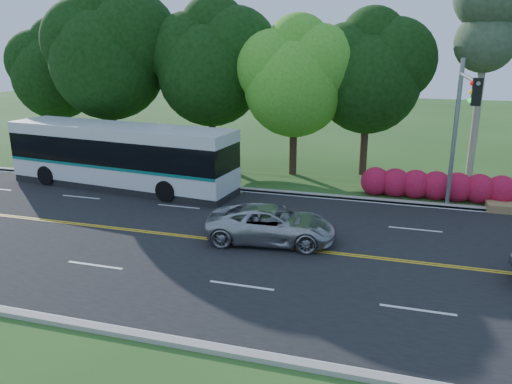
# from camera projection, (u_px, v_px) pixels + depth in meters

# --- Properties ---
(ground) EXTENTS (120.00, 120.00, 0.00)m
(ground) POSITION_uv_depth(u_px,v_px,m) (282.00, 248.00, 19.37)
(ground) COLOR #254918
(ground) RESTS_ON ground
(road) EXTENTS (60.00, 14.00, 0.02)m
(road) POSITION_uv_depth(u_px,v_px,m) (282.00, 247.00, 19.37)
(road) COLOR black
(road) RESTS_ON ground
(curb_north) EXTENTS (60.00, 0.30, 0.15)m
(curb_north) POSITION_uv_depth(u_px,v_px,m) (314.00, 195.00, 25.92)
(curb_north) COLOR #A7A197
(curb_north) RESTS_ON ground
(curb_south) EXTENTS (60.00, 0.30, 0.15)m
(curb_south) POSITION_uv_depth(u_px,v_px,m) (216.00, 349.00, 12.78)
(curb_south) COLOR #A7A197
(curb_south) RESTS_ON ground
(grass_verge) EXTENTS (60.00, 4.00, 0.10)m
(grass_verge) POSITION_uv_depth(u_px,v_px,m) (320.00, 186.00, 27.63)
(grass_verge) COLOR #254918
(grass_verge) RESTS_ON ground
(lane_markings) EXTENTS (57.60, 13.82, 0.00)m
(lane_markings) POSITION_uv_depth(u_px,v_px,m) (279.00, 247.00, 19.39)
(lane_markings) COLOR gold
(lane_markings) RESTS_ON road
(tree_row) EXTENTS (44.70, 9.10, 13.84)m
(tree_row) POSITION_uv_depth(u_px,v_px,m) (248.00, 59.00, 30.01)
(tree_row) COLOR black
(tree_row) RESTS_ON ground
(bougainvillea_hedge) EXTENTS (9.50, 2.25, 1.50)m
(bougainvillea_hedge) POSITION_uv_depth(u_px,v_px,m) (461.00, 189.00, 24.71)
(bougainvillea_hedge) COLOR maroon
(bougainvillea_hedge) RESTS_ON ground
(traffic_signal) EXTENTS (0.42, 6.10, 7.00)m
(traffic_signal) POSITION_uv_depth(u_px,v_px,m) (461.00, 115.00, 21.25)
(traffic_signal) COLOR gray
(traffic_signal) RESTS_ON ground
(transit_bus) EXTENTS (13.30, 4.33, 3.42)m
(transit_bus) POSITION_uv_depth(u_px,v_px,m) (121.00, 157.00, 27.06)
(transit_bus) COLOR silver
(transit_bus) RESTS_ON road
(suv) EXTENTS (5.36, 2.95, 1.42)m
(suv) POSITION_uv_depth(u_px,v_px,m) (271.00, 224.00, 19.77)
(suv) COLOR #B0B2B4
(suv) RESTS_ON road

